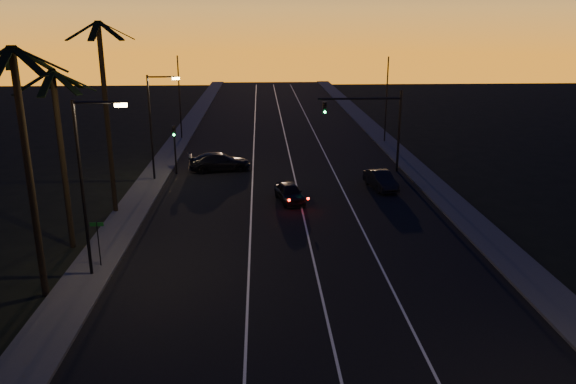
{
  "coord_description": "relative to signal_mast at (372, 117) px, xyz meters",
  "views": [
    {
      "loc": [
        -2.29,
        -6.62,
        12.48
      ],
      "look_at": [
        -0.77,
        23.82,
        3.19
      ],
      "focal_mm": 35.0,
      "sensor_mm": 36.0,
      "label": 1
    }
  ],
  "objects": [
    {
      "name": "lead_car",
      "position": [
        -7.39,
        -8.13,
        -4.1
      ],
      "size": [
        2.43,
        4.62,
        1.34
      ],
      "color": "black",
      "rests_on": "road"
    },
    {
      "name": "lane_stripe_right",
      "position": [
        -3.14,
        -9.99,
        -4.76
      ],
      "size": [
        0.12,
        160.0,
        0.01
      ],
      "primitive_type": "cube",
      "color": "silver",
      "rests_on": "road"
    },
    {
      "name": "palm_mid",
      "position": [
        -20.34,
        -15.99,
        1.47
      ],
      "size": [
        4.25,
        4.16,
        10.03
      ],
      "color": "black",
      "rests_on": "ground"
    },
    {
      "name": "signal_post",
      "position": [
        -16.64,
        -0.01,
        -1.89
      ],
      "size": [
        0.28,
        0.37,
        4.2
      ],
      "color": "black",
      "rests_on": "ground"
    },
    {
      "name": "lane_stripe_mid",
      "position": [
        -6.64,
        -9.99,
        -4.76
      ],
      "size": [
        0.12,
        160.0,
        0.01
      ],
      "primitive_type": "cube",
      "color": "silver",
      "rests_on": "road"
    },
    {
      "name": "palm_near",
      "position": [
        -19.74,
        -21.99,
        2.29
      ],
      "size": [
        4.25,
        4.16,
        11.53
      ],
      "color": "black",
      "rests_on": "ground"
    },
    {
      "name": "streetlight_left_near",
      "position": [
        -17.84,
        -19.99,
        0.54
      ],
      "size": [
        2.55,
        0.26,
        9.0
      ],
      "color": "black",
      "rests_on": "ground"
    },
    {
      "name": "signal_mast",
      "position": [
        0.0,
        0.0,
        0.0
      ],
      "size": [
        7.1,
        0.41,
        7.0
      ],
      "color": "black",
      "rests_on": "ground"
    },
    {
      "name": "sidewalk_left",
      "position": [
        -18.34,
        -9.99,
        -4.7
      ],
      "size": [
        2.4,
        170.0,
        0.16
      ],
      "primitive_type": "cube",
      "color": "#393836",
      "rests_on": "ground"
    },
    {
      "name": "far_pole_right",
      "position": [
        3.86,
        12.01,
        -0.28
      ],
      "size": [
        0.14,
        0.14,
        9.0
      ],
      "primitive_type": "cylinder",
      "color": "black",
      "rests_on": "ground"
    },
    {
      "name": "lane_stripe_left",
      "position": [
        -10.14,
        -9.99,
        -4.76
      ],
      "size": [
        0.12,
        160.0,
        0.01
      ],
      "primitive_type": "cube",
      "color": "silver",
      "rests_on": "road"
    },
    {
      "name": "streetlight_left_far",
      "position": [
        -17.82,
        -1.99,
        0.28
      ],
      "size": [
        2.55,
        0.26,
        8.5
      ],
      "color": "black",
      "rests_on": "ground"
    },
    {
      "name": "right_car",
      "position": [
        -0.16,
        -5.19,
        -4.09
      ],
      "size": [
        2.17,
        4.35,
        1.37
      ],
      "color": "black",
      "rests_on": "road"
    },
    {
      "name": "far_pole_left",
      "position": [
        -18.14,
        15.01,
        -0.28
      ],
      "size": [
        0.14,
        0.14,
        9.0
      ],
      "primitive_type": "cylinder",
      "color": "black",
      "rests_on": "ground"
    },
    {
      "name": "road",
      "position": [
        -7.14,
        -9.99,
        -4.78
      ],
      "size": [
        20.0,
        170.0,
        0.01
      ],
      "primitive_type": "cube",
      "color": "black",
      "rests_on": "ground"
    },
    {
      "name": "sidewalk_right",
      "position": [
        4.06,
        -9.99,
        -4.7
      ],
      "size": [
        2.4,
        170.0,
        0.16
      ],
      "primitive_type": "cube",
      "color": "#393836",
      "rests_on": "ground"
    },
    {
      "name": "cross_car",
      "position": [
        -13.01,
        0.97,
        -3.99
      ],
      "size": [
        5.64,
        2.98,
        1.56
      ],
      "color": "black",
      "rests_on": "road"
    },
    {
      "name": "palm_far",
      "position": [
        -19.34,
        -9.99,
        2.83
      ],
      "size": [
        4.25,
        4.16,
        12.53
      ],
      "color": "black",
      "rests_on": "ground"
    },
    {
      "name": "street_sign",
      "position": [
        -17.94,
        -18.99,
        -3.13
      ],
      "size": [
        0.7,
        0.06,
        2.6
      ],
      "color": "black",
      "rests_on": "ground"
    }
  ]
}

